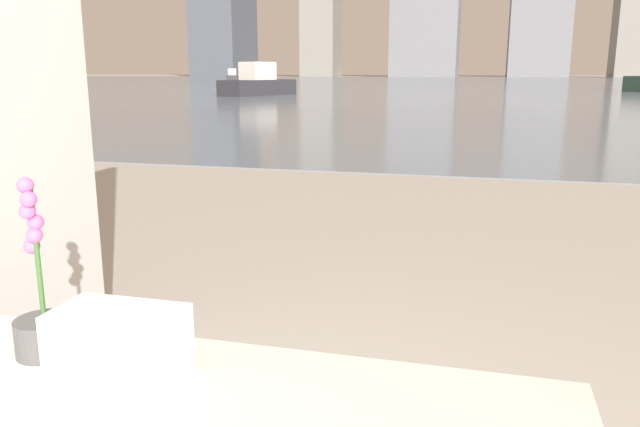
# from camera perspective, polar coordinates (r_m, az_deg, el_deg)

# --- Properties ---
(potted_orchid) EXTENTS (0.14, 0.14, 0.43)m
(potted_orchid) POSITION_cam_1_polar(r_m,az_deg,el_deg) (1.62, -23.95, -8.69)
(potted_orchid) COLOR #4C4C4C
(potted_orchid) RESTS_ON bathtub
(towel_stack) EXTENTS (0.28, 0.16, 0.16)m
(towel_stack) POSITION_cam_1_polar(r_m,az_deg,el_deg) (1.44, -17.88, -11.39)
(towel_stack) COLOR white
(towel_stack) RESTS_ON bathtub
(harbor_water) EXTENTS (180.00, 110.00, 0.01)m
(harbor_water) POSITION_cam_1_polar(r_m,az_deg,el_deg) (62.26, 14.52, 11.47)
(harbor_water) COLOR slate
(harbor_water) RESTS_ON ground_plane
(harbor_boat_0) EXTENTS (2.47, 3.88, 1.37)m
(harbor_boat_0) POSITION_cam_1_polar(r_m,az_deg,el_deg) (73.05, -8.01, 12.30)
(harbor_boat_0) COLOR #2D2D33
(harbor_boat_0) RESTS_ON harbor_water
(harbor_boat_3) EXTENTS (2.85, 4.46, 1.58)m
(harbor_boat_3) POSITION_cam_1_polar(r_m,az_deg,el_deg) (30.96, -5.70, 11.74)
(harbor_boat_3) COLOR #2D2D33
(harbor_boat_3) RESTS_ON harbor_water
(skyline_tower_2) EXTENTS (11.64, 12.73, 23.54)m
(skyline_tower_2) POSITION_cam_1_polar(r_m,az_deg,el_deg) (119.25, 9.76, 17.88)
(skyline_tower_2) COLOR slate
(skyline_tower_2) RESTS_ON ground_plane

